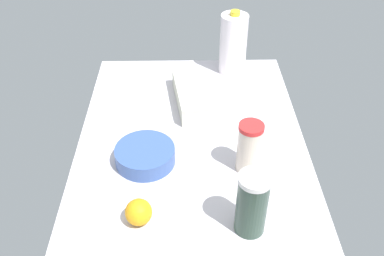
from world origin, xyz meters
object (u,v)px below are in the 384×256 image
(egg_carton, at_px, (190,95))
(shaker_bottle, at_px, (252,204))
(milk_jug, at_px, (233,44))
(tumbler_cup, at_px, (249,147))
(orange_near_front, at_px, (139,212))
(mixing_bowl, at_px, (145,155))

(egg_carton, distance_m, shaker_bottle, 0.61)
(milk_jug, bearing_deg, shaker_bottle, 178.08)
(tumbler_cup, bearing_deg, egg_carton, 25.99)
(shaker_bottle, xyz_separation_m, orange_near_front, (0.03, 0.30, -0.06))
(egg_carton, relative_size, orange_near_front, 3.84)
(egg_carton, height_order, milk_jug, milk_jug)
(mixing_bowl, bearing_deg, orange_near_front, 179.81)
(tumbler_cup, height_order, mixing_bowl, tumbler_cup)
(mixing_bowl, bearing_deg, tumbler_cup, -96.18)
(orange_near_front, bearing_deg, shaker_bottle, -95.26)
(milk_jug, relative_size, mixing_bowl, 1.39)
(egg_carton, distance_m, tumbler_cup, 0.40)
(tumbler_cup, relative_size, mixing_bowl, 0.90)
(orange_near_front, bearing_deg, milk_jug, -22.22)
(egg_carton, xyz_separation_m, orange_near_front, (-0.56, 0.15, 0.00))
(egg_carton, distance_m, orange_near_front, 0.58)
(tumbler_cup, relative_size, milk_jug, 0.64)
(shaker_bottle, bearing_deg, milk_jug, -1.92)
(milk_jug, bearing_deg, orange_near_front, 157.78)
(egg_carton, relative_size, tumbler_cup, 1.68)
(orange_near_front, bearing_deg, tumbler_cup, -57.43)
(orange_near_front, bearing_deg, egg_carton, -14.70)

